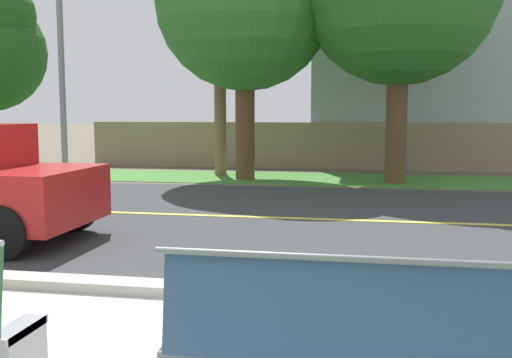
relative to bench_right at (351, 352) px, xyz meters
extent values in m
plane|color=#665B4C|center=(-1.43, 7.80, -0.46)|extent=(140.00, 140.00, 0.00)
cube|color=#ADA89E|center=(-1.43, 2.15, -0.41)|extent=(44.00, 0.30, 0.11)
cube|color=#383A3D|center=(-1.43, 6.30, -0.46)|extent=(52.00, 8.00, 0.01)
cube|color=#E0CC4C|center=(-1.43, 6.30, -0.45)|extent=(48.00, 0.14, 0.01)
cube|color=#478438|center=(-1.43, 11.97, -0.46)|extent=(48.00, 2.80, 0.02)
cube|color=slate|center=(0.00, 0.07, -0.04)|extent=(2.00, 0.44, 0.05)
cube|color=navy|center=(0.00, -0.13, 0.25)|extent=(1.92, 0.12, 0.52)
cylinder|color=slate|center=(0.00, -0.14, 0.53)|extent=(2.00, 0.04, 0.04)
cylinder|color=black|center=(-4.02, 3.06, -0.14)|extent=(0.64, 0.18, 0.64)
cylinder|color=black|center=(-4.02, 4.74, -0.14)|extent=(0.64, 0.18, 0.64)
cylinder|color=gray|center=(-7.84, 11.57, 3.50)|extent=(0.16, 0.16, 7.92)
cylinder|color=brown|center=(-2.94, 11.68, 0.92)|extent=(0.49, 0.49, 2.77)
sphere|color=#33752D|center=(-2.94, 11.68, 3.97)|extent=(4.43, 4.43, 4.43)
cylinder|color=brown|center=(0.77, 11.48, 0.98)|extent=(0.50, 0.50, 2.89)
cylinder|color=brown|center=(-3.79, 12.53, 3.49)|extent=(0.32, 0.32, 7.90)
cube|color=gray|center=(-1.98, 14.86, 0.24)|extent=(13.00, 0.36, 1.40)
cube|color=#A3ADB2|center=(3.00, 18.06, 2.51)|extent=(9.14, 6.40, 5.94)
cube|color=#232833|center=(0.95, 14.83, 2.80)|extent=(1.10, 0.06, 1.30)
camera|label=1|loc=(0.05, -2.96, 1.23)|focal=41.37mm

